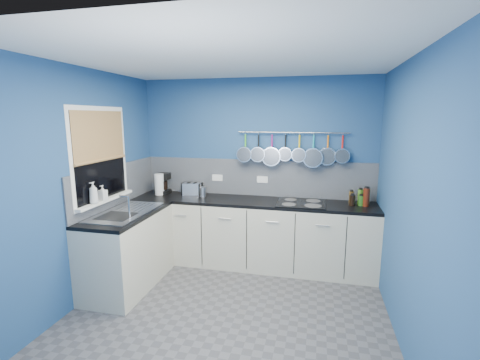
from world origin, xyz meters
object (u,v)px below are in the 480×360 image
at_px(paper_towel, 159,184).
at_px(coffee_maker, 163,184).
at_px(toaster, 192,189).
at_px(canister, 203,192).
at_px(soap_bottle_b, 103,193).
at_px(soap_bottle_a, 93,193).
at_px(hob, 301,203).

relative_size(paper_towel, coffee_maker, 1.00).
bearing_deg(toaster, paper_towel, -179.57).
bearing_deg(canister, soap_bottle_b, -129.20).
height_order(soap_bottle_a, coffee_maker, soap_bottle_a).
height_order(toaster, canister, toaster).
bearing_deg(hob, canister, 176.34).
bearing_deg(coffee_maker, paper_towel, -114.68).
distance_m(coffee_maker, canister, 0.61).
bearing_deg(hob, toaster, 173.78).
distance_m(soap_bottle_b, hob, 2.39).
relative_size(paper_towel, toaster, 1.14).
distance_m(soap_bottle_a, canister, 1.46).
distance_m(toaster, canister, 0.20).
relative_size(soap_bottle_a, soap_bottle_b, 1.39).
relative_size(soap_bottle_a, canister, 1.82).
height_order(toaster, hob, toaster).
xyz_separation_m(soap_bottle_a, toaster, (0.65, 1.26, -0.19)).
distance_m(soap_bottle_a, hob, 2.46).
bearing_deg(canister, soap_bottle_a, -125.25).
relative_size(soap_bottle_b, coffee_maker, 0.58).
bearing_deg(soap_bottle_a, hob, 26.64).
xyz_separation_m(paper_towel, toaster, (0.45, 0.11, -0.06)).
distance_m(soap_bottle_b, toaster, 1.29).
relative_size(toaster, canister, 1.97).
distance_m(soap_bottle_a, paper_towel, 1.17).
xyz_separation_m(soap_bottle_b, paper_towel, (0.20, 0.99, -0.09)).
relative_size(soap_bottle_a, toaster, 0.92).
height_order(paper_towel, canister, paper_towel).
relative_size(paper_towel, canister, 2.25).
distance_m(canister, hob, 1.35).
height_order(soap_bottle_a, hob, soap_bottle_a).
height_order(paper_towel, hob, paper_towel).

